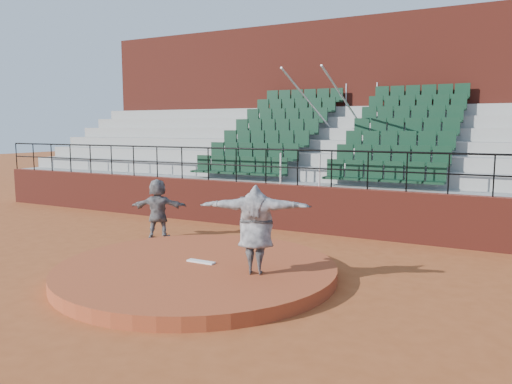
# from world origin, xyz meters

# --- Properties ---
(ground) EXTENTS (90.00, 90.00, 0.00)m
(ground) POSITION_xyz_m (0.00, 0.00, 0.00)
(ground) COLOR #984922
(ground) RESTS_ON ground
(pitchers_mound) EXTENTS (5.50, 5.50, 0.25)m
(pitchers_mound) POSITION_xyz_m (0.00, 0.00, 0.12)
(pitchers_mound) COLOR #9E4323
(pitchers_mound) RESTS_ON ground
(pitching_rubber) EXTENTS (0.60, 0.15, 0.03)m
(pitching_rubber) POSITION_xyz_m (0.00, 0.15, 0.27)
(pitching_rubber) COLOR white
(pitching_rubber) RESTS_ON pitchers_mound
(boundary_wall) EXTENTS (24.00, 0.30, 1.30)m
(boundary_wall) POSITION_xyz_m (0.00, 5.00, 0.65)
(boundary_wall) COLOR maroon
(boundary_wall) RESTS_ON ground
(wall_railing) EXTENTS (24.04, 0.05, 1.03)m
(wall_railing) POSITION_xyz_m (0.00, 5.00, 2.03)
(wall_railing) COLOR black
(wall_railing) RESTS_ON boundary_wall
(seating_deck) EXTENTS (24.00, 5.97, 4.63)m
(seating_deck) POSITION_xyz_m (0.00, 8.65, 1.44)
(seating_deck) COLOR gray
(seating_deck) RESTS_ON ground
(press_box_facade) EXTENTS (24.00, 3.00, 7.10)m
(press_box_facade) POSITION_xyz_m (0.00, 12.60, 3.55)
(press_box_facade) COLOR maroon
(press_box_facade) RESTS_ON ground
(pitcher) EXTENTS (2.10, 1.22, 1.65)m
(pitcher) POSITION_xyz_m (1.31, 0.01, 1.08)
(pitcher) COLOR black
(pitcher) RESTS_ON pitchers_mound
(fielder) EXTENTS (1.52, 1.07, 1.58)m
(fielder) POSITION_xyz_m (-2.91, 2.42, 0.79)
(fielder) COLOR black
(fielder) RESTS_ON ground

